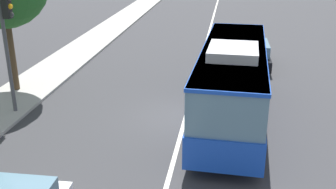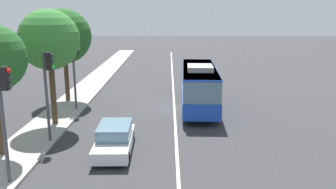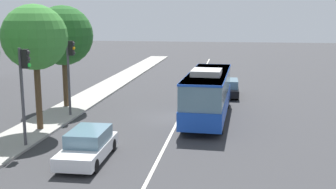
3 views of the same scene
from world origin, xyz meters
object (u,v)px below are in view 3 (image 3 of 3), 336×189
(traffic_light_far_corner, at_px, (24,80))
(street_tree_kerbside_left, at_px, (63,36))
(traffic_light_mid_block, at_px, (70,65))
(sedan_black, at_px, (228,88))
(transit_bus, at_px, (208,92))
(street_tree_kerbside_right, at_px, (35,38))
(sedan_white, at_px, (88,145))

(traffic_light_far_corner, relative_size, street_tree_kerbside_left, 0.69)
(traffic_light_mid_block, bearing_deg, sedan_black, 42.91)
(sedan_black, xyz_separation_m, street_tree_kerbside_left, (-6.31, 11.82, 4.61))
(transit_bus, distance_m, traffic_light_mid_block, 9.32)
(transit_bus, distance_m, street_tree_kerbside_left, 11.29)
(transit_bus, relative_size, traffic_light_far_corner, 1.94)
(traffic_light_mid_block, xyz_separation_m, traffic_light_far_corner, (-6.74, -0.23, 0.00))
(transit_bus, xyz_separation_m, sedan_black, (8.07, -1.24, -1.09))
(street_tree_kerbside_left, xyz_separation_m, street_tree_kerbside_right, (-6.16, -0.86, 0.19))
(sedan_white, distance_m, traffic_light_mid_block, 9.43)
(transit_bus, distance_m, sedan_black, 8.24)
(street_tree_kerbside_right, bearing_deg, sedan_white, -134.35)
(traffic_light_mid_block, xyz_separation_m, street_tree_kerbside_right, (-3.62, 0.60, 1.96))
(traffic_light_mid_block, bearing_deg, traffic_light_far_corner, -85.66)
(sedan_black, relative_size, traffic_light_far_corner, 0.87)
(sedan_white, distance_m, street_tree_kerbside_left, 12.78)
(sedan_black, distance_m, street_tree_kerbside_right, 17.28)
(street_tree_kerbside_left, bearing_deg, sedan_black, -61.90)
(transit_bus, xyz_separation_m, traffic_light_far_corner, (-7.52, 8.89, 1.75))
(transit_bus, xyz_separation_m, sedan_white, (-8.85, 5.16, -1.09))
(sedan_black, height_order, traffic_light_mid_block, traffic_light_mid_block)
(transit_bus, relative_size, traffic_light_mid_block, 1.94)
(sedan_white, height_order, street_tree_kerbside_left, street_tree_kerbside_left)
(sedan_black, height_order, traffic_light_far_corner, traffic_light_far_corner)
(transit_bus, bearing_deg, sedan_white, 152.07)
(traffic_light_far_corner, relative_size, street_tree_kerbside_right, 0.70)
(transit_bus, height_order, sedan_white, transit_bus)
(traffic_light_mid_block, height_order, street_tree_kerbside_right, street_tree_kerbside_right)
(traffic_light_mid_block, bearing_deg, street_tree_kerbside_left, 122.34)
(sedan_white, bearing_deg, street_tree_kerbside_right, -135.51)
(transit_bus, height_order, street_tree_kerbside_right, street_tree_kerbside_right)
(sedan_white, xyz_separation_m, street_tree_kerbside_left, (10.61, 5.42, 4.61))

